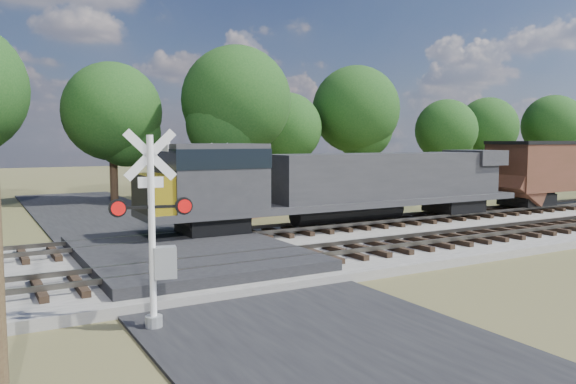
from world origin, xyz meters
TOP-DOWN VIEW (x-y plane):
  - ground at (0.00, 0.00)m, footprint 160.00×160.00m
  - ballast_bed at (10.00, 0.50)m, footprint 140.00×10.00m
  - road at (0.00, 0.00)m, footprint 7.00×60.00m
  - crossing_panel at (0.00, 0.50)m, footprint 7.00×9.00m
  - track_near at (3.12, -2.00)m, footprint 140.00×2.60m
  - track_far at (3.12, 3.00)m, footprint 140.00×2.60m
  - crossing_signal_near at (-2.86, -5.71)m, footprint 1.84×0.52m
  - crossing_signal_far at (3.92, 6.94)m, footprint 1.70×0.37m
  - equipment_shed at (8.02, 11.99)m, footprint 5.40×5.40m
  - treeline at (2.44, 20.07)m, footprint 81.80×11.49m

SIDE VIEW (x-z plane):
  - ground at x=0.00m, z-range 0.00..0.00m
  - road at x=0.00m, z-range 0.00..0.08m
  - ballast_bed at x=10.00m, z-range 0.00..0.30m
  - crossing_panel at x=0.00m, z-range 0.01..0.62m
  - track_near at x=3.12m, z-range 0.25..0.58m
  - track_far at x=3.12m, z-range 0.25..0.58m
  - equipment_shed at x=8.02m, z-range 0.02..2.92m
  - crossing_signal_far at x=3.92m, z-range -0.36..3.87m
  - crossing_signal_near at x=-2.86m, z-range -0.39..4.22m
  - treeline at x=2.44m, z-range 0.99..12.48m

